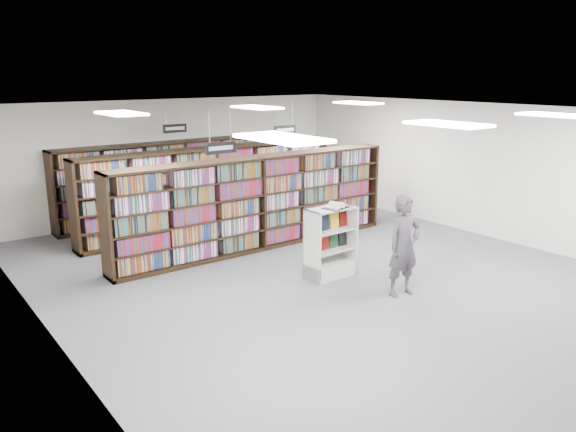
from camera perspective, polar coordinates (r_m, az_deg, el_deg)
floor at (r=11.36m, az=2.69°, el=-5.67°), size 12.00×12.00×0.00m
ceiling at (r=10.69m, az=2.89°, el=10.66°), size 10.00×12.00×0.10m
wall_back at (r=15.92m, az=-11.20°, el=5.84°), size 10.00×0.10×3.20m
wall_left at (r=8.71m, az=-23.48°, el=-2.11°), size 0.10×12.00×3.20m
wall_right at (r=14.57m, az=18.15°, el=4.63°), size 0.10×12.00×3.20m
bookshelf_row_near at (r=12.60m, az=-3.06°, el=1.33°), size 7.00×0.60×2.10m
bookshelf_row_mid at (r=14.26m, az=-7.56°, el=2.77°), size 7.00×0.60×2.10m
bookshelf_row_far at (r=15.74m, az=-10.63°, el=3.75°), size 7.00×0.60×2.10m
aisle_sign_left at (r=10.71m, az=-6.86°, el=6.99°), size 0.65×0.02×0.80m
aisle_sign_right at (r=14.02m, az=-0.31°, el=8.82°), size 0.65×0.02×0.80m
aisle_sign_center at (r=14.70m, az=-11.42°, el=8.80°), size 0.65×0.02×0.80m
troffer_front_left at (r=6.50m, az=-0.58°, el=7.91°), size 0.60×1.20×0.04m
troffer_front_center at (r=8.61m, az=15.92°, el=8.97°), size 0.60×1.20×0.04m
troffer_front_right at (r=11.14m, az=25.48°, el=9.25°), size 0.60×1.20×0.04m
troffer_back_left at (r=10.92m, az=-16.59°, el=9.96°), size 0.60×1.20×0.04m
troffer_back_center at (r=12.29m, az=-3.20°, el=10.96°), size 0.60×1.20×0.04m
troffer_back_right at (r=14.18m, az=7.13°, el=11.33°), size 0.60×1.20×0.04m
endcap_display at (r=11.01m, az=4.22°, el=-3.77°), size 1.00×0.51×1.39m
open_book at (r=10.75m, az=5.04°, el=1.04°), size 0.69×0.50×0.13m
shopper at (r=10.15m, az=11.68°, el=-3.00°), size 0.72×0.52×1.82m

